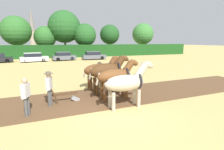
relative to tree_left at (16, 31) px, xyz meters
The scene contains 21 objects.
ground_plane 35.76m from the tree_left, 76.40° to the right, with size 240.00×240.00×0.00m, color tan.
plowed_furrow_strip 32.39m from the tree_left, 82.98° to the right, with size 34.21×4.06×0.01m, color brown.
hedgerow 10.17m from the tree_left, 26.90° to the right, with size 61.12×1.31×2.57m, color #194719.
tree_left is the anchor object (origin of this frame).
tree_center_left 5.63m from the tree_left, ahead, with size 4.71×4.71×6.50m.
tree_center 9.69m from the tree_left, ahead, with size 7.09×7.09×9.97m.
tree_center_right 13.95m from the tree_left, ahead, with size 5.10×5.10×7.17m.
tree_right 20.35m from the tree_left, ahead, with size 4.78×4.78×7.26m.
tree_far_right 29.87m from the tree_left, ahead, with size 5.59×5.59×7.94m.
church_spire 36.66m from the tree_left, 88.84° to the left, with size 2.51×2.51×16.28m.
draft_horse_lead_left 35.01m from the tree_left, 74.63° to the right, with size 2.87×0.91×2.38m.
draft_horse_lead_right 33.73m from the tree_left, 74.12° to the right, with size 2.69×0.92×2.35m.
draft_horse_trail_left 32.45m from the tree_left, 73.55° to the right, with size 2.79×1.07×2.49m.
draft_horse_trail_right 31.20m from the tree_left, 72.92° to the right, with size 2.91×1.02×2.35m.
plow 32.68m from the tree_left, 78.37° to the right, with size 1.62×0.47×1.13m.
farmer_at_plow 32.71m from the tree_left, 80.09° to the right, with size 0.45×0.66×1.80m.
farmer_beside_team 29.62m from the tree_left, 71.03° to the right, with size 0.44×0.54×1.65m.
farmer_onlooker_left 33.52m from the tree_left, 82.05° to the right, with size 0.36×0.66×1.74m.
parked_car_left 12.02m from the tree_left, 71.27° to the right, with size 4.43×2.45×1.47m.
parked_car_center_left 13.74m from the tree_left, 50.19° to the right, with size 4.08×2.27×1.48m.
parked_car_center 17.56m from the tree_left, 36.92° to the right, with size 4.17×1.86×1.47m.
Camera 1 is at (-2.73, -6.80, 3.31)m, focal length 28.00 mm.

